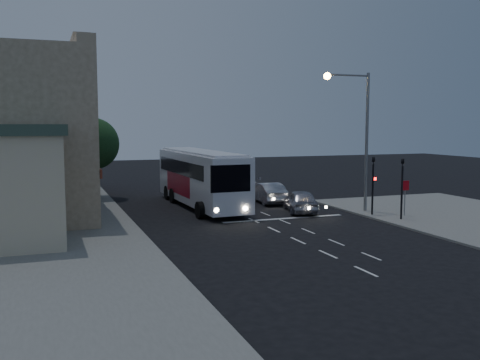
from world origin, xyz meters
name	(u,v)px	position (x,y,z in m)	size (l,w,h in m)	color
ground	(267,226)	(0.00, 0.00, 0.00)	(120.00, 120.00, 0.00)	black
sidewalk_far	(26,216)	(-13.00, 8.00, 0.06)	(12.00, 50.00, 0.12)	slate
road_markings	(265,216)	(1.29, 3.31, 0.00)	(8.00, 30.55, 0.01)	silver
tour_bus	(201,177)	(-1.53, 8.28, 2.15)	(3.11, 13.01, 3.97)	silver
car_suv	(301,201)	(4.06, 3.80, 0.76)	(1.79, 4.46, 1.52)	#9697A4
car_sedan_a	(268,193)	(3.71, 8.45, 0.76)	(1.61, 4.61, 1.52)	#A4A6AF
car_sedan_b	(239,184)	(3.76, 14.82, 0.78)	(2.19, 5.40, 1.57)	#B7BACB
car_sedan_c	(224,179)	(4.22, 20.26, 0.67)	(2.23, 4.84, 1.35)	#ABABAB
car_extra	(206,173)	(4.22, 26.36, 0.69)	(1.46, 4.18, 1.38)	silver
traffic_signal_main	(373,178)	(7.60, 0.78, 2.42)	(0.25, 0.35, 4.10)	black
traffic_signal_side	(402,181)	(8.30, -1.20, 2.42)	(0.18, 0.15, 4.10)	black
regulatory_sign	(405,192)	(9.30, -0.24, 1.60)	(0.45, 0.12, 2.20)	slate
streetlight	(358,126)	(7.34, 2.20, 5.73)	(3.32, 0.44, 9.00)	slate
main_building	(6,135)	(-13.96, 8.00, 5.16)	(10.12, 12.00, 11.00)	#897559
low_building_north	(22,154)	(-13.50, 20.00, 3.39)	(9.40, 9.40, 6.50)	beige
street_tree	(93,141)	(-8.21, 15.02, 4.50)	(4.00, 4.00, 6.20)	black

